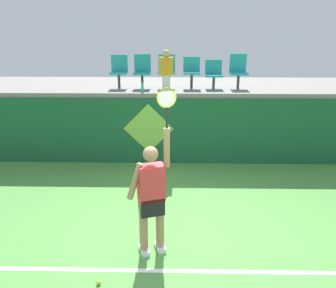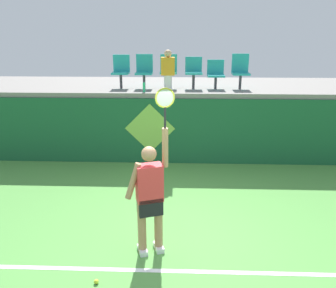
% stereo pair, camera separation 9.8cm
% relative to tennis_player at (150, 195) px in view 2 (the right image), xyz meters
% --- Properties ---
extents(ground_plane, '(40.00, 40.00, 0.00)m').
position_rel_tennis_player_xyz_m(ground_plane, '(0.42, 0.25, -0.98)').
color(ground_plane, '#519342').
extents(court_back_wall, '(12.32, 0.20, 1.69)m').
position_rel_tennis_player_xyz_m(court_back_wall, '(0.42, 3.83, -0.13)').
color(court_back_wall, '#195633').
rests_on(court_back_wall, ground_plane).
extents(spectator_platform, '(12.32, 3.07, 0.12)m').
position_rel_tennis_player_xyz_m(spectator_platform, '(0.42, 5.32, 0.77)').
color(spectator_platform, gray).
rests_on(spectator_platform, court_back_wall).
extents(court_baseline_stripe, '(11.09, 0.08, 0.01)m').
position_rel_tennis_player_xyz_m(court_baseline_stripe, '(0.42, -0.47, -0.97)').
color(court_baseline_stripe, white).
rests_on(court_baseline_stripe, ground_plane).
extents(tennis_player, '(0.73, 0.37, 2.55)m').
position_rel_tennis_player_xyz_m(tennis_player, '(0.00, 0.00, 0.00)').
color(tennis_player, white).
rests_on(tennis_player, ground_plane).
extents(tennis_ball, '(0.07, 0.07, 0.07)m').
position_rel_tennis_player_xyz_m(tennis_ball, '(-0.69, -0.76, -0.94)').
color(tennis_ball, '#D1E533').
rests_on(tennis_ball, ground_plane).
extents(water_bottle, '(0.06, 0.06, 0.24)m').
position_rel_tennis_player_xyz_m(water_bottle, '(-0.48, 3.96, 0.95)').
color(water_bottle, '#26B272').
rests_on(water_bottle, spectator_platform).
extents(stadium_chair_0, '(0.44, 0.42, 0.86)m').
position_rel_tennis_player_xyz_m(stadium_chair_0, '(-1.15, 4.61, 1.31)').
color(stadium_chair_0, '#38383D').
rests_on(stadium_chair_0, spectator_platform).
extents(stadium_chair_1, '(0.44, 0.42, 0.88)m').
position_rel_tennis_player_xyz_m(stadium_chair_1, '(-0.54, 4.61, 1.32)').
color(stadium_chair_1, '#38383D').
rests_on(stadium_chair_1, spectator_platform).
extents(stadium_chair_2, '(0.44, 0.42, 0.88)m').
position_rel_tennis_player_xyz_m(stadium_chair_2, '(0.11, 4.61, 1.33)').
color(stadium_chair_2, '#38383D').
rests_on(stadium_chair_2, spectator_platform).
extents(stadium_chair_3, '(0.44, 0.42, 0.81)m').
position_rel_tennis_player_xyz_m(stadium_chair_3, '(0.77, 4.60, 1.30)').
color(stadium_chair_3, '#38383D').
rests_on(stadium_chair_3, spectator_platform).
extents(stadium_chair_4, '(0.44, 0.42, 0.74)m').
position_rel_tennis_player_xyz_m(stadium_chair_4, '(1.35, 4.60, 1.24)').
color(stadium_chair_4, '#38383D').
rests_on(stadium_chair_4, spectator_platform).
extents(stadium_chair_5, '(0.44, 0.42, 0.90)m').
position_rel_tennis_player_xyz_m(stadium_chair_5, '(1.99, 4.61, 1.32)').
color(stadium_chair_5, '#38383D').
rests_on(stadium_chair_5, spectator_platform).
extents(spectator_0, '(0.34, 0.20, 1.02)m').
position_rel_tennis_player_xyz_m(spectator_0, '(0.11, 4.18, 1.36)').
color(spectator_0, white).
rests_on(spectator_0, spectator_platform).
extents(wall_signage_mount, '(1.27, 0.01, 1.56)m').
position_rel_tennis_player_xyz_m(wall_signage_mount, '(-0.33, 3.73, -0.97)').
color(wall_signage_mount, '#195633').
rests_on(wall_signage_mount, ground_plane).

